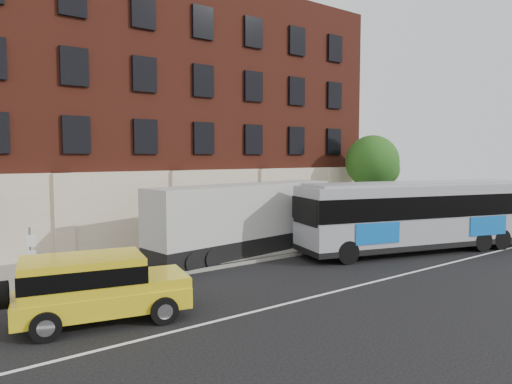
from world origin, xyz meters
TOP-DOWN VIEW (x-y plane):
  - ground at (0.00, 0.00)m, footprint 120.00×120.00m
  - sidewalk at (0.00, 9.00)m, footprint 60.00×6.00m
  - kerb at (0.00, 6.00)m, footprint 60.00×0.25m
  - lane_line at (0.00, 0.50)m, footprint 60.00×0.12m
  - building at (-0.01, 16.92)m, footprint 30.00×12.10m
  - sign_pole at (-8.50, 6.15)m, footprint 0.30×0.20m
  - street_tree at (13.54, 9.48)m, footprint 3.60×3.60m
  - city_bus at (9.33, 3.00)m, footprint 13.41×6.33m
  - yellow_suv at (-7.47, 2.58)m, footprint 5.37×3.09m
  - shipping_container at (1.56, 7.60)m, footprint 10.84×3.58m

SIDE VIEW (x-z plane):
  - ground at x=0.00m, z-range 0.00..0.00m
  - lane_line at x=0.00m, z-range 0.00..0.01m
  - sidewalk at x=0.00m, z-range 0.00..0.15m
  - kerb at x=0.00m, z-range 0.00..0.15m
  - yellow_suv at x=-7.47m, z-range 0.15..2.14m
  - sign_pole at x=-8.50m, z-range 0.20..2.70m
  - shipping_container at x=1.56m, z-range -0.02..3.53m
  - city_bus at x=9.33m, z-range 0.19..3.79m
  - street_tree at x=13.54m, z-range 1.31..7.51m
  - building at x=-0.01m, z-range 0.08..15.08m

